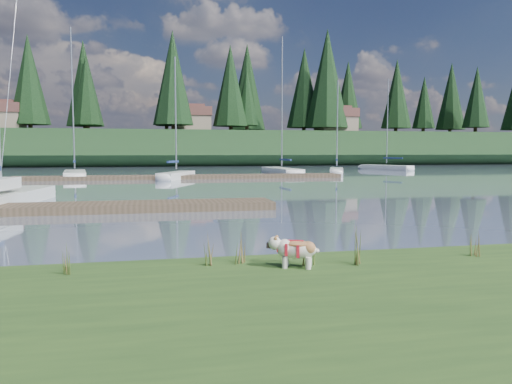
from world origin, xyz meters
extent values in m
plane|color=gray|center=(0.00, 30.00, 0.00)|extent=(200.00, 200.00, 0.00)
cube|color=#2E4D1D|center=(0.00, -6.00, 0.17)|extent=(60.00, 9.00, 0.35)
cube|color=#193319|center=(0.00, 73.00, 2.50)|extent=(200.00, 20.00, 5.00)
cylinder|color=silver|center=(1.42, -2.62, 0.45)|extent=(0.09, 0.09, 0.19)
cylinder|color=silver|center=(1.49, -2.44, 0.45)|extent=(0.09, 0.09, 0.19)
cylinder|color=silver|center=(1.78, -2.76, 0.45)|extent=(0.09, 0.09, 0.19)
cylinder|color=silver|center=(1.85, -2.58, 0.45)|extent=(0.09, 0.09, 0.19)
ellipsoid|color=silver|center=(1.64, -2.60, 0.65)|extent=(0.71, 0.53, 0.30)
ellipsoid|color=#A76D3F|center=(1.64, -2.60, 0.74)|extent=(0.52, 0.44, 0.11)
ellipsoid|color=silver|center=(1.28, -2.46, 0.74)|extent=(0.29, 0.30, 0.22)
cube|color=black|center=(1.19, -2.42, 0.71)|extent=(0.10, 0.13, 0.09)
ellipsoid|color=white|center=(-6.28, 15.69, 0.22)|extent=(2.29, 2.72, 0.70)
cube|color=#4C3D2C|center=(-4.00, 9.00, 0.15)|extent=(16.00, 2.00, 0.30)
cube|color=#4C3D2C|center=(2.00, 30.00, 0.15)|extent=(26.00, 2.20, 0.30)
cube|color=white|center=(-6.76, 33.18, 0.22)|extent=(2.63, 7.50, 0.70)
ellipsoid|color=white|center=(-7.25, 36.81, 0.22)|extent=(1.85, 2.20, 0.70)
cylinder|color=silver|center=(-6.76, 33.18, 6.53)|extent=(0.12, 0.12, 11.47)
cube|color=navy|center=(-6.63, 32.19, 1.40)|extent=(0.59, 2.92, 0.20)
cube|color=white|center=(1.40, 29.85, 0.22)|extent=(3.38, 5.64, 0.70)
ellipsoid|color=white|center=(2.51, 32.41, 0.22)|extent=(1.72, 1.88, 0.70)
cylinder|color=silver|center=(1.40, 29.85, 5.20)|extent=(0.12, 0.12, 8.80)
cube|color=navy|center=(1.10, 29.15, 1.40)|extent=(1.06, 2.12, 0.20)
cube|color=white|center=(11.95, 36.67, 0.22)|extent=(2.27, 8.12, 0.70)
ellipsoid|color=white|center=(11.72, 40.68, 0.22)|extent=(1.87, 2.28, 0.70)
cylinder|color=silver|center=(11.95, 36.67, 6.97)|extent=(0.12, 0.12, 12.34)
cube|color=navy|center=(12.01, 35.58, 1.40)|extent=(0.38, 3.20, 0.20)
cube|color=white|center=(17.00, 35.02, 0.22)|extent=(3.06, 5.36, 0.70)
ellipsoid|color=white|center=(17.97, 37.48, 0.22)|extent=(1.60, 1.76, 0.70)
cylinder|color=silver|center=(17.00, 35.02, 4.87)|extent=(0.12, 0.12, 8.15)
cube|color=navy|center=(16.73, 34.35, 1.40)|extent=(0.96, 2.03, 0.20)
cube|color=white|center=(26.54, 43.59, 0.22)|extent=(4.23, 6.52, 0.70)
ellipsoid|color=white|center=(25.09, 46.52, 0.22)|extent=(2.07, 2.23, 0.70)
cylinder|color=silver|center=(26.54, 43.59, 5.67)|extent=(0.12, 0.12, 9.75)
cube|color=navy|center=(26.93, 42.79, 1.40)|extent=(1.33, 2.42, 0.20)
cone|color=#475B23|center=(0.13, -2.09, 0.64)|extent=(0.03, 0.03, 0.58)
cone|color=brown|center=(0.24, -2.16, 0.58)|extent=(0.03, 0.03, 0.46)
cone|color=#475B23|center=(0.19, -2.06, 0.67)|extent=(0.03, 0.03, 0.63)
cone|color=brown|center=(0.27, -2.12, 0.55)|extent=(0.03, 0.03, 0.40)
cone|color=#475B23|center=(0.15, -2.17, 0.61)|extent=(0.03, 0.03, 0.52)
cone|color=#475B23|center=(0.71, -2.10, 0.61)|extent=(0.03, 0.03, 0.51)
cone|color=brown|center=(0.82, -2.17, 0.56)|extent=(0.03, 0.03, 0.41)
cone|color=#475B23|center=(0.77, -2.07, 0.63)|extent=(0.03, 0.03, 0.57)
cone|color=brown|center=(0.85, -2.13, 0.53)|extent=(0.03, 0.03, 0.36)
cone|color=#475B23|center=(0.73, -2.18, 0.58)|extent=(0.03, 0.03, 0.46)
cone|color=#475B23|center=(2.66, -2.59, 0.68)|extent=(0.03, 0.03, 0.65)
cone|color=brown|center=(2.77, -2.66, 0.61)|extent=(0.03, 0.03, 0.52)
cone|color=#475B23|center=(2.72, -2.56, 0.71)|extent=(0.03, 0.03, 0.72)
cone|color=brown|center=(2.80, -2.62, 0.58)|extent=(0.03, 0.03, 0.46)
cone|color=#475B23|center=(2.68, -2.67, 0.64)|extent=(0.03, 0.03, 0.59)
cone|color=#475B23|center=(-2.06, -2.25, 0.59)|extent=(0.03, 0.03, 0.47)
cone|color=brown|center=(-1.95, -2.32, 0.54)|extent=(0.03, 0.03, 0.38)
cone|color=#475B23|center=(-2.00, -2.22, 0.61)|extent=(0.03, 0.03, 0.52)
cone|color=brown|center=(-1.92, -2.28, 0.52)|extent=(0.03, 0.03, 0.33)
cone|color=#475B23|center=(-2.04, -2.33, 0.56)|extent=(0.03, 0.03, 0.43)
cone|color=#475B23|center=(1.81, -2.45, 0.57)|extent=(0.03, 0.03, 0.43)
cone|color=brown|center=(1.92, -2.52, 0.52)|extent=(0.03, 0.03, 0.35)
cone|color=#475B23|center=(1.87, -2.42, 0.59)|extent=(0.03, 0.03, 0.48)
cone|color=brown|center=(1.95, -2.48, 0.50)|extent=(0.03, 0.03, 0.30)
cone|color=#475B23|center=(1.83, -2.53, 0.55)|extent=(0.03, 0.03, 0.39)
cone|color=#475B23|center=(5.04, -2.40, 0.59)|extent=(0.03, 0.03, 0.49)
cone|color=brown|center=(5.15, -2.47, 0.54)|extent=(0.03, 0.03, 0.39)
cone|color=#475B23|center=(5.10, -2.37, 0.62)|extent=(0.03, 0.03, 0.54)
cone|color=brown|center=(5.18, -2.43, 0.52)|extent=(0.03, 0.03, 0.34)
cone|color=#475B23|center=(5.06, -2.48, 0.57)|extent=(0.03, 0.03, 0.44)
cube|color=#33281C|center=(0.00, -1.60, 0.07)|extent=(60.00, 0.50, 0.14)
cylinder|color=#382619|center=(-10.00, 72.00, 5.90)|extent=(0.60, 0.60, 1.80)
cone|color=black|center=(-10.00, 72.00, 11.75)|extent=(4.84, 4.84, 11.00)
cylinder|color=#382619|center=(3.00, 66.00, 5.90)|extent=(0.60, 0.60, 1.80)
cone|color=black|center=(3.00, 66.00, 13.10)|extent=(6.16, 6.16, 14.00)
cylinder|color=#382619|center=(15.00, 70.00, 5.90)|extent=(0.60, 0.60, 1.80)
cone|color=black|center=(15.00, 70.00, 10.85)|extent=(3.96, 3.96, 9.00)
cylinder|color=#382619|center=(28.00, 68.00, 5.90)|extent=(0.60, 0.60, 1.80)
cone|color=black|center=(28.00, 68.00, 14.00)|extent=(7.04, 7.04, 16.00)
cylinder|color=#382619|center=(42.00, 71.00, 5.90)|extent=(0.60, 0.60, 1.80)
cone|color=black|center=(42.00, 71.00, 12.20)|extent=(5.28, 5.28, 12.00)
cylinder|color=#382619|center=(55.00, 67.00, 5.90)|extent=(0.60, 0.60, 1.80)
cone|color=black|center=(55.00, 67.00, 11.52)|extent=(4.62, 4.62, 10.50)
cube|color=gray|center=(-22.00, 70.00, 6.40)|extent=(6.00, 5.00, 2.80)
cube|color=brown|center=(-22.00, 70.00, 8.50)|extent=(6.30, 5.30, 1.40)
cube|color=brown|center=(-22.00, 70.00, 9.30)|extent=(4.20, 3.60, 0.70)
cube|color=gray|center=(6.00, 71.00, 6.40)|extent=(6.00, 5.00, 2.80)
cube|color=brown|center=(6.00, 71.00, 8.50)|extent=(6.30, 5.30, 1.40)
cube|color=brown|center=(6.00, 71.00, 9.30)|extent=(4.20, 3.60, 0.70)
cube|color=gray|center=(30.00, 69.00, 6.40)|extent=(6.00, 5.00, 2.80)
cube|color=brown|center=(30.00, 69.00, 8.50)|extent=(6.30, 5.30, 1.40)
cube|color=brown|center=(30.00, 69.00, 9.30)|extent=(4.20, 3.60, 0.70)
camera|label=1|loc=(-0.74, -10.39, 2.28)|focal=35.00mm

